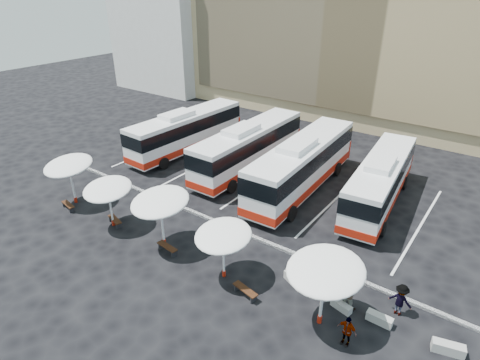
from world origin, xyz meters
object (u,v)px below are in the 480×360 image
Objects in this scene: bus_2 at (302,164)px; wood_bench_1 at (115,220)px; wood_bench_0 at (68,205)px; passenger_1 at (349,292)px; wood_bench_2 at (167,247)px; conc_bench_2 at (379,319)px; sunshade_4 at (325,271)px; bus_0 at (187,130)px; bus_3 at (380,180)px; sunshade_2 at (160,202)px; passenger_3 at (401,300)px; passenger_0 at (340,289)px; conc_bench_0 at (294,280)px; sunshade_0 at (68,165)px; bus_1 at (249,146)px; conc_bench_3 at (448,348)px; sunshade_3 at (223,236)px; passenger_2 at (347,331)px; sunshade_1 at (108,189)px; wood_bench_3 at (245,291)px; conc_bench_1 at (341,306)px.

wood_bench_1 is (-7.54, -11.62, -1.84)m from bus_2.
passenger_1 is at bearing 7.80° from wood_bench_0.
conc_bench_2 is at bearing 9.50° from wood_bench_2.
bus_2 is 13.68m from conc_bench_2.
bus_0 is at bearing 148.42° from sunshade_4.
sunshade_2 is at bearing -130.70° from bus_3.
bus_3 is at bearing 58.09° from wood_bench_2.
passenger_3 is at bearing -43.53° from bus_2.
bus_0 is at bearing 144.25° from passenger_0.
conc_bench_0 is (16.60, 2.61, -0.09)m from wood_bench_0.
sunshade_0 is 19.40m from sunshade_4.
sunshade_2 reaches higher than sunshade_0.
wood_bench_0 is at bearing -116.78° from bus_1.
wood_bench_2 is 15.14m from conc_bench_3.
sunshade_3 reaches higher than passenger_1.
bus_2 is 7.85× the size of passenger_3.
sunshade_0 is 2.42× the size of wood_bench_0.
passenger_0 is 2.56m from passenger_2.
passenger_2 is at bearing -0.27° from sunshade_1.
wood_bench_3 is at bearing -174.43° from passenger_2.
sunshade_1 is (-13.08, -13.00, 0.77)m from bus_3.
bus_1 is at bearing 119.38° from sunshade_3.
wood_bench_3 is 1.16× the size of conc_bench_3.
conc_bench_3 is (24.68, 1.76, -2.69)m from sunshade_0.
passenger_1 is (2.29, -10.87, -1.02)m from bus_3.
sunshade_2 is 10.40m from sunshade_4.
sunshade_3 is (6.80, -12.08, 0.60)m from bus_1.
wood_bench_3 is 5.15m from passenger_1.
bus_3 is 7.78× the size of passenger_2.
passenger_0 is at bearing 83.48° from sunshade_4.
conc_bench_3 is (15.68, 1.69, -2.80)m from sunshade_2.
conc_bench_2 is at bearing -22.87° from bus_0.
passenger_3 is at bearing 9.75° from wood_bench_1.
sunshade_2 is at bearing -108.80° from bus_2.
bus_0 reaches higher than passenger_2.
bus_1 is 20.61m from conc_bench_3.
bus_1 is 13.92m from sunshade_0.
passenger_0 is at bearing -55.33° from bus_2.
bus_3 reaches higher than conc_bench_0.
conc_bench_0 is at bearing 9.22° from passenger_1.
bus_1 is at bearing 149.92° from conc_bench_3.
conc_bench_2 is (1.80, 0.25, 0.02)m from conc_bench_1.
sunshade_3 is (-4.06, -12.69, 0.75)m from bus_3.
sunshade_1 is at bearing -107.50° from wood_bench_1.
conc_bench_0 is at bearing 154.23° from passenger_2.
conc_bench_0 is at bearing 9.44° from sunshade_1.
sunshade_2 is (2.09, -11.98, 0.97)m from bus_1.
bus_2 is 3.83× the size of sunshade_0.
sunshade_4 is at bearing -88.49° from bus_3.
sunshade_4 is at bearing -161.93° from conc_bench_3.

